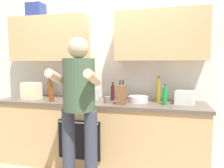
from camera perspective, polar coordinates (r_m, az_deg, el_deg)
The scene contains 19 objects.
ground_plane at distance 3.25m, azimuth -3.59°, elevation -20.37°, with size 12.00×12.00×0.00m, color gray.
back_wall_unit at distance 3.19m, azimuth -2.30°, elevation 6.94°, with size 4.00×0.38×2.50m.
counter at distance 3.08m, azimuth -3.66°, elevation -12.78°, with size 2.84×0.67×0.90m.
person_standing at distance 2.35m, azimuth -8.72°, elevation -4.75°, with size 0.49×0.45×1.69m.
bottle_water at distance 3.06m, azimuth -4.27°, elevation -2.51°, with size 0.07×0.07×0.23m.
bottle_wine at distance 3.01m, azimuth 0.20°, elevation -2.28°, with size 0.05×0.05×0.26m.
bottle_soy at distance 3.11m, azimuth -12.03°, elevation -1.88°, with size 0.06×0.06×0.29m.
bottle_soda at distance 2.77m, azimuth 13.72°, elevation -3.08°, with size 0.06×0.06×0.26m.
bottle_oil at distance 2.91m, azimuth 12.09°, elevation -1.85°, with size 0.05×0.05×0.34m.
bottle_vinegar at distance 3.05m, azimuth -15.61°, elevation -2.76°, with size 0.07×0.07×0.23m.
bottle_syrup at distance 3.44m, azimuth -16.01°, elevation -1.24°, with size 0.07×0.07×0.31m.
bottle_hotsauce at distance 3.15m, azimuth -6.60°, elevation -2.40°, with size 0.06×0.06×0.22m.
cup_coffee at distance 3.63m, azimuth -20.50°, elevation -2.40°, with size 0.07×0.07×0.08m, color white.
cup_stoneware at distance 2.85m, azimuth -1.24°, elevation -4.12°, with size 0.08×0.08×0.08m, color slate.
mixing_bowl at distance 2.91m, azimuth 6.96°, elevation -3.97°, with size 0.26×0.26×0.08m, color silver.
knife_block at distance 2.72m, azimuth 2.52°, elevation -2.80°, with size 0.10×0.14×0.30m.
grocery_bag_produce at distance 2.88m, azimuth 18.61°, elevation -3.40°, with size 0.22×0.18×0.17m, color silver.
grocery_bag_crisps at distance 2.93m, azimuth -7.51°, elevation -2.36°, with size 0.23×0.14×0.24m, color red.
grocery_bag_rice at distance 3.35m, azimuth -20.46°, elevation -1.68°, with size 0.24×0.19×0.24m, color beige.
Camera 1 is at (0.90, -2.78, 1.41)m, focal length 34.76 mm.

